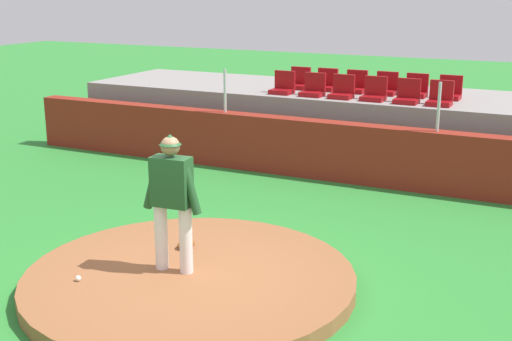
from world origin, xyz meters
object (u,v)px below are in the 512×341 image
object	(u,v)px
pitcher	(172,193)
stadium_chair_10	(416,90)
stadium_chair_8	(356,86)
stadium_chair_9	(386,87)
fielding_glove	(186,244)
stadium_chair_6	(299,82)
stadium_chair_1	(313,89)
stadium_chair_0	(283,86)
stadium_chair_2	(342,91)
stadium_chair_3	(374,93)
baseball	(78,278)
stadium_chair_5	(440,98)
stadium_chair_7	(326,83)
stadium_chair_11	(450,92)
stadium_chair_4	(407,96)

from	to	relation	value
pitcher	stadium_chair_10	bearing A→B (deg)	76.50
stadium_chair_8	stadium_chair_9	xyz separation A→B (m)	(0.70, 0.01, 0.00)
fielding_glove	stadium_chair_9	xyz separation A→B (m)	(0.87, 7.15, 1.36)
stadium_chair_6	stadium_chair_9	distance (m)	2.09
stadium_chair_1	stadium_chair_8	size ratio (longest dim) A/B	1.00
pitcher	stadium_chair_0	bearing A→B (deg)	98.02
stadium_chair_9	pitcher	bearing A→B (deg)	85.71
stadium_chair_2	stadium_chair_3	world-z (taller)	same
baseball	stadium_chair_2	bearing A→B (deg)	84.25
stadium_chair_3	stadium_chair_5	xyz separation A→B (m)	(1.39, -0.02, 0.00)
pitcher	stadium_chair_8	size ratio (longest dim) A/B	3.68
baseball	stadium_chair_6	size ratio (longest dim) A/B	0.15
stadium_chair_0	stadium_chair_2	distance (m)	1.41
pitcher	stadium_chair_5	distance (m)	7.28
stadium_chair_0	stadium_chair_10	distance (m)	2.94
stadium_chair_0	stadium_chair_7	world-z (taller)	same
stadium_chair_0	stadium_chair_3	world-z (taller)	same
stadium_chair_7	stadium_chair_10	size ratio (longest dim) A/B	1.00
stadium_chair_3	stadium_chair_11	distance (m)	1.66
stadium_chair_10	stadium_chair_7	bearing A→B (deg)	-0.83
pitcher	stadium_chair_8	world-z (taller)	pitcher
stadium_chair_2	stadium_chair_10	bearing A→B (deg)	-147.91
stadium_chair_7	stadium_chair_8	distance (m)	0.72
stadium_chair_0	stadium_chair_7	distance (m)	1.13
stadium_chair_10	stadium_chair_11	bearing A→B (deg)	-178.46
pitcher	stadium_chair_1	size ratio (longest dim) A/B	3.68
stadium_chair_0	pitcher	bearing A→B (deg)	102.36
fielding_glove	stadium_chair_8	xyz separation A→B (m)	(0.17, 7.14, 1.36)
stadium_chair_0	stadium_chair_8	world-z (taller)	same
baseball	stadium_chair_9	distance (m)	8.97
pitcher	stadium_chair_8	bearing A→B (deg)	86.46
stadium_chair_1	stadium_chair_3	xyz separation A→B (m)	(1.38, 0.01, 0.00)
pitcher	stadium_chair_7	size ratio (longest dim) A/B	3.68
fielding_glove	stadium_chair_5	world-z (taller)	stadium_chair_5
fielding_glove	stadium_chair_6	xyz separation A→B (m)	(-1.21, 7.13, 1.36)
stadium_chair_2	stadium_chair_9	xyz separation A→B (m)	(0.72, 0.90, 0.00)
fielding_glove	stadium_chair_7	distance (m)	7.31
stadium_chair_2	stadium_chair_7	world-z (taller)	same
stadium_chair_4	stadium_chair_8	xyz separation A→B (m)	(-1.41, 0.91, 0.00)
stadium_chair_1	stadium_chair_5	bearing A→B (deg)	179.85
stadium_chair_0	stadium_chair_6	distance (m)	0.85
stadium_chair_2	stadium_chair_5	xyz separation A→B (m)	(2.10, -0.00, 0.00)
fielding_glove	stadium_chair_11	size ratio (longest dim) A/B	0.60
stadium_chair_5	stadium_chair_8	size ratio (longest dim) A/B	1.00
baseball	stadium_chair_8	size ratio (longest dim) A/B	0.15
stadium_chair_0	stadium_chair_11	size ratio (longest dim) A/B	1.00
stadium_chair_4	stadium_chair_7	distance (m)	2.33
stadium_chair_4	stadium_chair_9	size ratio (longest dim) A/B	1.00
stadium_chair_6	pitcher	bearing A→B (deg)	100.76
stadium_chair_1	stadium_chair_11	world-z (taller)	same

